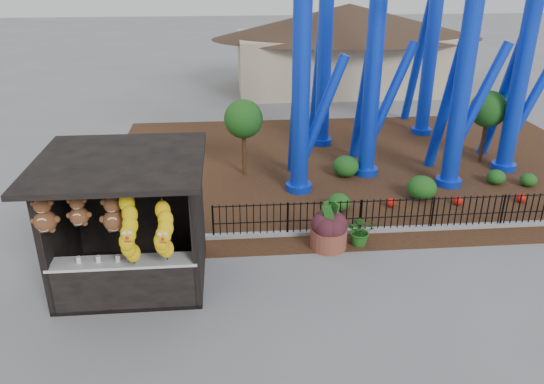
{
  "coord_description": "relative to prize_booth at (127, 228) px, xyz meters",
  "views": [
    {
      "loc": [
        -0.7,
        -9.59,
        7.0
      ],
      "look_at": [
        0.24,
        1.5,
        2.0
      ],
      "focal_mm": 35.0,
      "sensor_mm": 36.0,
      "label": 1
    }
  ],
  "objects": [
    {
      "name": "potted_plant",
      "position": [
        5.66,
        1.45,
        -1.1
      ],
      "size": [
        0.9,
        0.82,
        0.85
      ],
      "primitive_type": "imported",
      "rotation": [
        0.0,
        0.0,
        -0.23
      ],
      "color": "#22591A",
      "rests_on": "ground"
    },
    {
      "name": "pavilion",
      "position": [
        9.0,
        19.09,
        1.54
      ],
      "size": [
        15.0,
        15.0,
        4.8
      ],
      "color": "#BFAD8C",
      "rests_on": "ground"
    },
    {
      "name": "mulch_bed",
      "position": [
        7.0,
        7.09,
        -1.52
      ],
      "size": [
        18.0,
        12.0,
        0.02
      ],
      "primitive_type": "cube",
      "color": "#331E11",
      "rests_on": "ground"
    },
    {
      "name": "terracotta_planter",
      "position": [
        4.79,
        1.4,
        -1.25
      ],
      "size": [
        1.23,
        1.23,
        0.54
      ],
      "primitive_type": "cylinder",
      "rotation": [
        0.0,
        0.0,
        -0.36
      ],
      "color": "brown",
      "rests_on": "ground"
    },
    {
      "name": "picket_fence",
      "position": [
        7.9,
        2.09,
        -1.03
      ],
      "size": [
        12.2,
        0.06,
        1.0
      ],
      "primitive_type": null,
      "color": "black",
      "rests_on": "ground"
    },
    {
      "name": "ground",
      "position": [
        3.0,
        -0.91,
        -1.53
      ],
      "size": [
        120.0,
        120.0,
        0.0
      ],
      "primitive_type": "plane",
      "color": "slate",
      "rests_on": "ground"
    },
    {
      "name": "planter_foliage",
      "position": [
        4.79,
        1.4,
        -0.66
      ],
      "size": [
        0.7,
        0.7,
        0.64
      ],
      "primitive_type": "ellipsoid",
      "color": "#34141B",
      "rests_on": "terracotta_planter"
    },
    {
      "name": "landscaping",
      "position": [
        7.79,
        4.78,
        -1.19
      ],
      "size": [
        7.41,
        3.8,
        0.73
      ],
      "color": "#1A4C16",
      "rests_on": "mulch_bed"
    },
    {
      "name": "curb",
      "position": [
        7.0,
        2.09,
        -1.47
      ],
      "size": [
        18.0,
        0.18,
        0.12
      ],
      "primitive_type": "cube",
      "color": "gray",
      "rests_on": "ground"
    },
    {
      "name": "prize_booth",
      "position": [
        0.0,
        0.0,
        0.0
      ],
      "size": [
        3.5,
        3.4,
        3.12
      ],
      "color": "black",
      "rests_on": "ground"
    }
  ]
}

